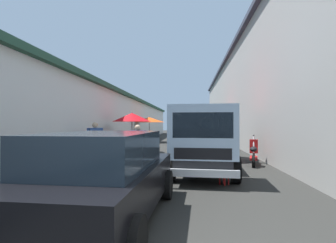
% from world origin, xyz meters
% --- Properties ---
extents(ground, '(90.00, 90.00, 0.00)m').
position_xyz_m(ground, '(13.50, 0.00, 0.00)').
color(ground, '#282826').
extents(building_left_whitewash, '(49.80, 7.50, 3.77)m').
position_xyz_m(building_left_whitewash, '(15.75, 7.33, 1.90)').
color(building_left_whitewash, silver).
rests_on(building_left_whitewash, ground).
extents(building_right_concrete, '(49.80, 7.50, 7.15)m').
position_xyz_m(building_right_concrete, '(15.75, -7.33, 3.59)').
color(building_right_concrete, gray).
rests_on(building_right_concrete, ground).
extents(fruit_stall_far_right, '(2.90, 2.90, 2.24)m').
position_xyz_m(fruit_stall_far_right, '(18.48, -2.67, 1.75)').
color(fruit_stall_far_right, '#9E9EA3').
rests_on(fruit_stall_far_right, ground).
extents(fruit_stall_near_right, '(2.63, 2.63, 2.23)m').
position_xyz_m(fruit_stall_near_right, '(19.89, 2.72, 1.73)').
color(fruit_stall_near_right, '#9E9EA3').
rests_on(fruit_stall_near_right, ground).
extents(fruit_stall_far_left, '(2.16, 2.16, 2.26)m').
position_xyz_m(fruit_stall_far_left, '(12.15, 2.44, 1.74)').
color(fruit_stall_far_left, '#9E9EA3').
rests_on(fruit_stall_far_left, ground).
extents(fruit_stall_near_left, '(2.48, 2.48, 2.27)m').
position_xyz_m(fruit_stall_near_left, '(9.94, -1.69, 1.71)').
color(fruit_stall_near_left, '#9E9EA3').
rests_on(fruit_stall_near_left, ground).
extents(hatchback_car, '(3.98, 2.05, 1.45)m').
position_xyz_m(hatchback_car, '(2.36, 0.63, 0.74)').
color(hatchback_car, black).
rests_on(hatchback_car, ground).
extents(delivery_truck, '(5.01, 2.19, 2.08)m').
position_xyz_m(delivery_truck, '(6.00, -1.16, 1.04)').
color(delivery_truck, black).
rests_on(delivery_truck, ground).
extents(vendor_by_crates, '(0.47, 0.50, 1.65)m').
position_xyz_m(vendor_by_crates, '(7.96, 2.94, 0.95)').
color(vendor_by_crates, '#665B4C').
rests_on(vendor_by_crates, ground).
extents(vendor_in_shade, '(0.29, 0.61, 1.55)m').
position_xyz_m(vendor_in_shade, '(7.45, 1.14, 0.89)').
color(vendor_in_shade, navy).
rests_on(vendor_in_shade, ground).
extents(parked_scooter, '(1.67, 0.59, 1.14)m').
position_xyz_m(parked_scooter, '(8.43, -3.21, 0.45)').
color(parked_scooter, black).
rests_on(parked_scooter, ground).
extents(plastic_stool, '(0.30, 0.30, 0.43)m').
position_xyz_m(plastic_stool, '(5.06, -1.66, 0.33)').
color(plastic_stool, red).
rests_on(plastic_stool, ground).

